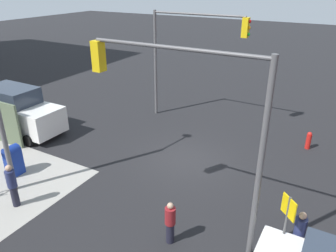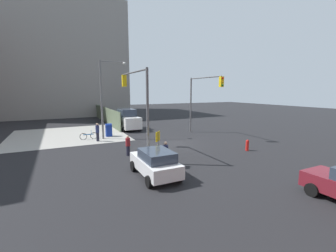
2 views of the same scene
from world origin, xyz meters
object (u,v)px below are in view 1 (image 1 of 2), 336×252
Objects in this scene: fire_hydrant at (309,140)px; pedestrian_walking_north at (170,222)px; pedestrian_waiting at (12,185)px; traffic_signal_nw_corner at (188,108)px; traffic_signal_se_corner at (188,45)px; pedestrian_crossing at (299,234)px; mailbox_blue at (13,159)px; street_lamp_corner at (1,80)px; van_white_delivery at (18,111)px.

pedestrian_walking_north is (3.00, 9.40, 0.34)m from fire_hydrant.
fire_hydrant is 0.51× the size of pedestrian_waiting.
traffic_signal_se_corner is (4.46, -9.00, -0.01)m from traffic_signal_nw_corner.
traffic_signal_se_corner is at bearing -23.96° from pedestrian_walking_north.
traffic_signal_nw_corner and traffic_signal_se_corner have the same top height.
pedestrian_waiting reaches higher than pedestrian_walking_north.
traffic_signal_nw_corner is at bearing 116.36° from traffic_signal_se_corner.
traffic_signal_nw_corner is 4.07× the size of pedestrian_walking_north.
pedestrian_waiting reaches higher than pedestrian_crossing.
traffic_signal_se_corner is 3.55× the size of pedestrian_waiting.
traffic_signal_se_corner is 11.00m from mailbox_blue.
fire_hydrant is (-11.20, -9.20, -0.28)m from mailbox_blue.
pedestrian_crossing is at bearing 134.12° from traffic_signal_se_corner.
mailbox_blue is at bearing 40.98° from pedestrian_walking_north.
van_white_delivery is (4.77, -3.64, -3.42)m from street_lamp_corner.
traffic_signal_nw_corner is 4.55× the size of mailbox_blue.
traffic_signal_nw_corner is 10.04m from fire_hydrant.
van_white_delivery reaches higher than pedestrian_crossing.
traffic_signal_se_corner is 10.35m from street_lamp_corner.
traffic_signal_se_corner is 11.26m from pedestrian_walking_north.
mailbox_blue is at bearing 3.40° from traffic_signal_nw_corner.
mailbox_blue is (3.95, 9.50, -3.89)m from traffic_signal_se_corner.
pedestrian_waiting is 6.34m from pedestrian_walking_north.
pedestrian_walking_north is at bearing 164.05° from van_white_delivery.
pedestrian_waiting reaches higher than mailbox_blue.
van_white_delivery is at bearing 26.43° from pedestrian_walking_north.
traffic_signal_nw_corner is at bearing -64.26° from pedestrian_walking_north.
pedestrian_crossing is at bearing 172.74° from van_white_delivery.
traffic_signal_nw_corner is 1.00× the size of traffic_signal_se_corner.
pedestrian_walking_north is at bearing 113.66° from traffic_signal_se_corner.
street_lamp_corner is at bearing 73.87° from traffic_signal_se_corner.
fire_hydrant is at bearing -65.32° from pedestrian_walking_north.
traffic_signal_se_corner is 12.15m from pedestrian_crossing.
van_white_delivery reaches higher than pedestrian_walking_north.
traffic_signal_se_corner is 4.07× the size of pedestrian_walking_north.
fire_hydrant is (-7.25, 0.30, -4.17)m from traffic_signal_se_corner.
pedestrian_crossing is 4.05m from pedestrian_walking_north.
pedestrian_walking_north is at bearing 73.36° from traffic_signal_nw_corner.
pedestrian_crossing is (-3.59, -0.70, -3.74)m from traffic_signal_nw_corner.
traffic_signal_nw_corner reaches higher than fire_hydrant.
pedestrian_walking_north is at bearing 117.58° from pedestrian_crossing.
pedestrian_waiting is at bearing 17.33° from traffic_signal_nw_corner.
van_white_delivery is at bearing 176.30° from pedestrian_waiting.
street_lamp_corner reaches higher than pedestrian_waiting.
pedestrian_waiting is at bearing 140.46° from van_white_delivery.
pedestrian_crossing is 0.96× the size of pedestrian_waiting.
mailbox_blue is 2.51m from pedestrian_waiting.
traffic_signal_se_corner reaches higher than van_white_delivery.
mailbox_blue is at bearing 67.42° from traffic_signal_se_corner.
pedestrian_crossing is (-0.80, 8.00, 0.43)m from fire_hydrant.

